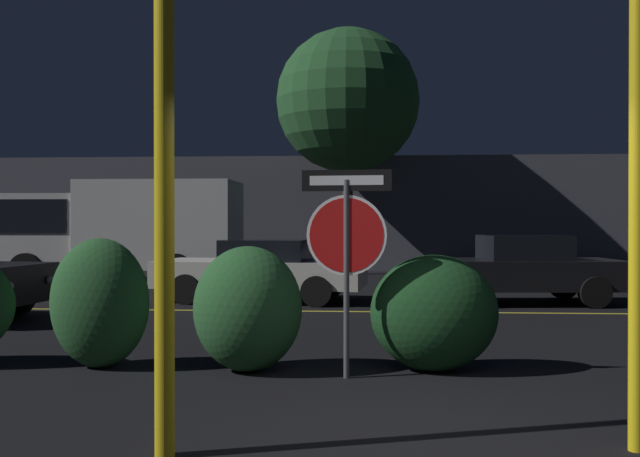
# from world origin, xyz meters

# --- Properties ---
(ground_plane) EXTENTS (260.00, 260.00, 0.00)m
(ground_plane) POSITION_xyz_m (0.00, 0.00, 0.00)
(ground_plane) COLOR black
(road_center_stripe) EXTENTS (40.66, 0.12, 0.01)m
(road_center_stripe) POSITION_xyz_m (0.00, 7.78, 0.00)
(road_center_stripe) COLOR gold
(road_center_stripe) RESTS_ON ground_plane
(stop_sign) EXTENTS (0.93, 0.10, 2.16)m
(stop_sign) POSITION_xyz_m (-0.52, 2.24, 1.51)
(stop_sign) COLOR #4C4C51
(stop_sign) RESTS_ON ground_plane
(yellow_pole_left) EXTENTS (0.14, 0.14, 3.58)m
(yellow_pole_left) POSITION_xyz_m (-1.70, -0.33, 1.79)
(yellow_pole_left) COLOR yellow
(yellow_pole_left) RESTS_ON ground_plane
(yellow_pole_right) EXTENTS (0.11, 0.11, 3.26)m
(yellow_pole_right) POSITION_xyz_m (1.59, 0.02, 1.63)
(yellow_pole_right) COLOR yellow
(yellow_pole_right) RESTS_ON ground_plane
(hedge_bush_1) EXTENTS (1.10, 0.77, 1.44)m
(hedge_bush_1) POSITION_xyz_m (-3.28, 2.59, 0.72)
(hedge_bush_1) COLOR #285B2D
(hedge_bush_1) RESTS_ON ground_plane
(hedge_bush_2) EXTENTS (1.18, 1.02, 1.36)m
(hedge_bush_2) POSITION_xyz_m (-1.60, 2.50, 0.68)
(hedge_bush_2) COLOR #285B2D
(hedge_bush_2) RESTS_ON ground_plane
(hedge_bush_3) EXTENTS (1.38, 0.94, 1.27)m
(hedge_bush_3) POSITION_xyz_m (0.41, 2.64, 0.63)
(hedge_bush_3) COLOR #19421E
(hedge_bush_3) RESTS_ON ground_plane
(passing_car_2) EXTENTS (4.44, 2.26, 1.27)m
(passing_car_2) POSITION_xyz_m (-2.47, 9.44, 0.65)
(passing_car_2) COLOR silver
(passing_car_2) RESTS_ON ground_plane
(passing_car_3) EXTENTS (4.16, 2.11, 1.37)m
(passing_car_3) POSITION_xyz_m (2.71, 9.32, 0.69)
(passing_car_3) COLOR black
(passing_car_3) RESTS_ON ground_plane
(delivery_truck) EXTENTS (6.54, 2.51, 2.73)m
(delivery_truck) POSITION_xyz_m (-7.17, 13.71, 1.52)
(delivery_truck) COLOR silver
(delivery_truck) RESTS_ON ground_plane
(tree_0) EXTENTS (4.47, 4.47, 7.66)m
(tree_0) POSITION_xyz_m (-0.92, 17.08, 5.41)
(tree_0) COLOR #422D1E
(tree_0) RESTS_ON ground_plane
(building_backdrop) EXTENTS (26.62, 3.23, 3.86)m
(building_backdrop) POSITION_xyz_m (-0.63, 20.27, 1.93)
(building_backdrop) COLOR #4C4C56
(building_backdrop) RESTS_ON ground_plane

